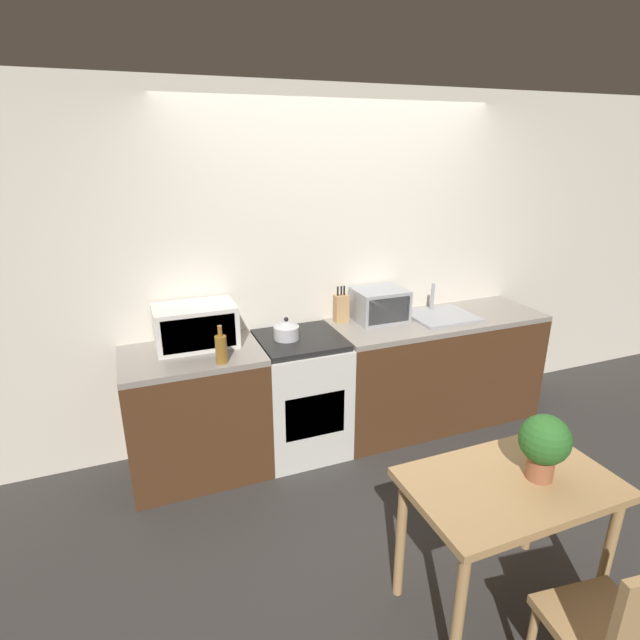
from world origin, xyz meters
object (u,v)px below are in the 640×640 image
object	(u,v)px
microwave	(196,326)
dining_table	(509,500)
stove_range	(301,394)
kettle	(286,330)
dining_chair	(622,634)
bottle	(221,349)
toaster_oven	(380,305)

from	to	relation	value
microwave	dining_table	distance (m)	2.16
stove_range	kettle	distance (m)	0.53
kettle	dining_table	distance (m)	1.80
dining_table	dining_chair	size ratio (longest dim) A/B	1.06
microwave	dining_table	bearing A→B (deg)	-57.40
bottle	stove_range	bearing A→B (deg)	20.83
stove_range	bottle	world-z (taller)	bottle
kettle	dining_table	xyz separation A→B (m)	(0.54, -1.68, -0.33)
kettle	bottle	world-z (taller)	bottle
kettle	dining_chair	xyz separation A→B (m)	(0.54, -2.30, -0.46)
stove_range	bottle	size ratio (longest dim) A/B	3.62
bottle	microwave	bearing A→B (deg)	106.42
dining_chair	microwave	bearing A→B (deg)	122.38
kettle	bottle	size ratio (longest dim) A/B	0.72
microwave	dining_chair	bearing A→B (deg)	-64.52
kettle	toaster_oven	distance (m)	0.81
stove_range	toaster_oven	xyz separation A→B (m)	(0.70, 0.13, 0.58)
kettle	microwave	distance (m)	0.62
kettle	dining_table	size ratio (longest dim) A/B	0.19
kettle	dining_table	bearing A→B (deg)	-72.30
microwave	toaster_oven	distance (m)	1.40
dining_table	dining_chair	bearing A→B (deg)	-89.78
bottle	dining_chair	size ratio (longest dim) A/B	0.27
kettle	toaster_oven	world-z (taller)	toaster_oven
microwave	toaster_oven	xyz separation A→B (m)	(1.40, 0.01, -0.02)
bottle	dining_table	bearing A→B (deg)	-54.15
dining_chair	dining_table	bearing A→B (deg)	97.11
microwave	toaster_oven	world-z (taller)	microwave
stove_range	microwave	size ratio (longest dim) A/B	1.68
kettle	dining_chair	world-z (taller)	kettle
kettle	toaster_oven	size ratio (longest dim) A/B	0.46
stove_range	kettle	size ratio (longest dim) A/B	5.01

